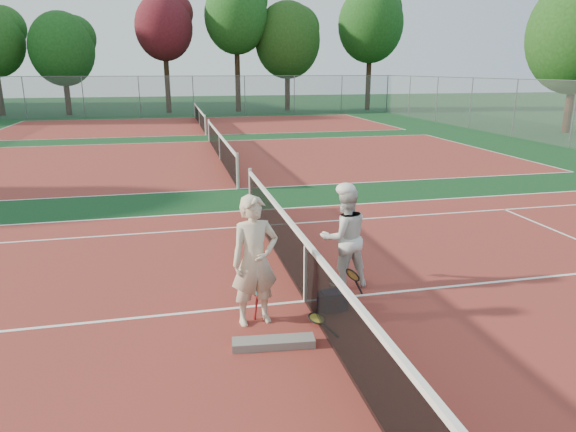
{
  "coord_description": "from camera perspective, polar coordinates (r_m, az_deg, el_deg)",
  "views": [
    {
      "loc": [
        -1.89,
        -7.09,
        3.49
      ],
      "look_at": [
        0.0,
        1.21,
        1.05
      ],
      "focal_mm": 32.0,
      "sensor_mm": 36.0,
      "label": 1
    }
  ],
  "objects": [
    {
      "name": "ground",
      "position": [
        8.12,
        1.92,
        -9.45
      ],
      "size": [
        130.0,
        130.0,
        0.0
      ],
      "primitive_type": "plane",
      "color": "#0E3416",
      "rests_on": "ground"
    },
    {
      "name": "court_main",
      "position": [
        8.12,
        1.92,
        -9.43
      ],
      "size": [
        23.77,
        10.97,
        0.01
      ],
      "primitive_type": "cube",
      "color": "maroon",
      "rests_on": "ground"
    },
    {
      "name": "court_far_a",
      "position": [
        20.97,
        -7.54,
        6.28
      ],
      "size": [
        23.77,
        10.97,
        0.01
      ],
      "primitive_type": "cube",
      "color": "maroon",
      "rests_on": "ground"
    },
    {
      "name": "court_far_b",
      "position": [
        34.32,
        -9.77,
        9.94
      ],
      "size": [
        23.77,
        10.97,
        0.01
      ],
      "primitive_type": "cube",
      "color": "maroon",
      "rests_on": "ground"
    },
    {
      "name": "net_main",
      "position": [
        7.92,
        1.96,
        -6.12
      ],
      "size": [
        0.1,
        10.98,
        1.02
      ],
      "primitive_type": null,
      "color": "black",
      "rests_on": "ground"
    },
    {
      "name": "net_far_a",
      "position": [
        20.89,
        -7.59,
        7.65
      ],
      "size": [
        0.1,
        10.98,
        1.02
      ],
      "primitive_type": null,
      "color": "black",
      "rests_on": "ground"
    },
    {
      "name": "net_far_b",
      "position": [
        34.27,
        -9.82,
        10.78
      ],
      "size": [
        0.1,
        10.98,
        1.02
      ],
      "primitive_type": null,
      "color": "black",
      "rests_on": "ground"
    },
    {
      "name": "fence_back",
      "position": [
        41.18,
        -10.48,
        12.97
      ],
      "size": [
        32.0,
        0.06,
        3.0
      ],
      "primitive_type": null,
      "color": "slate",
      "rests_on": "ground"
    },
    {
      "name": "player_a",
      "position": [
        7.15,
        -3.71,
        -5.0
      ],
      "size": [
        0.75,
        0.55,
        1.86
      ],
      "primitive_type": "imported",
      "rotation": [
        0.0,
        0.0,
        0.17
      ],
      "color": "beige",
      "rests_on": "ground"
    },
    {
      "name": "player_b",
      "position": [
        8.43,
        6.28,
        -2.37
      ],
      "size": [
        0.87,
        0.7,
        1.69
      ],
      "primitive_type": "imported",
      "rotation": [
        0.0,
        0.0,
        3.22
      ],
      "color": "silver",
      "rests_on": "ground"
    },
    {
      "name": "racket_red",
      "position": [
        7.53,
        -3.29,
        -9.12
      ],
      "size": [
        0.3,
        0.31,
        0.59
      ],
      "primitive_type": null,
      "rotation": [
        0.0,
        0.0,
        0.76
      ],
      "color": "maroon",
      "rests_on": "ground"
    },
    {
      "name": "racket_black_held",
      "position": [
        8.16,
        7.17,
        -7.46
      ],
      "size": [
        0.44,
        0.42,
        0.52
      ],
      "primitive_type": null,
      "rotation": [
        0.0,
        0.0,
        3.7
      ],
      "color": "black",
      "rests_on": "ground"
    },
    {
      "name": "racket_spare",
      "position": [
        7.43,
        3.24,
        -11.48
      ],
      "size": [
        0.47,
        0.65,
        0.12
      ],
      "primitive_type": null,
      "rotation": [
        0.0,
        0.0,
        1.94
      ],
      "color": "black",
      "rests_on": "ground"
    },
    {
      "name": "sports_bag_navy",
      "position": [
        7.83,
        5.11,
        -9.34
      ],
      "size": [
        0.38,
        0.27,
        0.29
      ],
      "primitive_type": "cube",
      "rotation": [
        0.0,
        0.0,
        0.05
      ],
      "color": "black",
      "rests_on": "ground"
    },
    {
      "name": "sports_bag_purple",
      "position": [
        7.79,
        4.43,
        -9.58
      ],
      "size": [
        0.38,
        0.31,
        0.26
      ],
      "primitive_type": "cube",
      "rotation": [
        0.0,
        0.0,
        -0.3
      ],
      "color": "black",
      "rests_on": "ground"
    },
    {
      "name": "net_cover_canvas",
      "position": [
        6.89,
        -1.62,
        -13.91
      ],
      "size": [
        1.1,
        0.36,
        0.11
      ],
      "primitive_type": "cube",
      "rotation": [
        0.0,
        0.0,
        -0.1
      ],
      "color": "slate",
      "rests_on": "ground"
    },
    {
      "name": "water_bottle",
      "position": [
        7.8,
        5.93,
        -9.46
      ],
      "size": [
        0.09,
        0.09,
        0.3
      ],
      "primitive_type": "cylinder",
      "color": "#C6E5FB",
      "rests_on": "ground"
    },
    {
      "name": "tree_back_1",
      "position": [
        44.91,
        -23.81,
        16.59
      ],
      "size": [
        4.86,
        4.86,
        7.78
      ],
      "color": "#382314",
      "rests_on": "ground"
    },
    {
      "name": "tree_back_maroon",
      "position": [
        44.92,
        -13.63,
        19.68
      ],
      "size": [
        4.58,
        4.58,
        9.37
      ],
      "color": "#382314",
      "rests_on": "ground"
    },
    {
      "name": "tree_back_3",
      "position": [
        45.28,
        -5.79,
        21.12
      ],
      "size": [
        5.2,
        5.2,
        10.62
      ],
      "color": "#382314",
      "rests_on": "ground"
    },
    {
      "name": "tree_back_4",
      "position": [
        46.27,
        -0.06,
        18.92
      ],
      "size": [
        5.57,
        5.57,
        9.07
      ],
      "color": "#382314",
      "rests_on": "ground"
    },
    {
      "name": "tree_back_5",
      "position": [
        47.45,
        9.17,
        20.24
      ],
      "size": [
        5.57,
        5.57,
        10.39
      ],
      "color": "#382314",
      "rests_on": "ground"
    }
  ]
}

